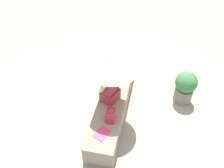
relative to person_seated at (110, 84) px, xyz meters
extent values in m
plane|color=#9E9384|center=(-0.12, 0.05, -0.81)|extent=(14.00, 14.00, 0.00)
cube|color=gray|center=(-0.12, 0.05, -0.60)|extent=(2.71, 0.53, 0.42)
cube|color=#992D38|center=(0.00, 0.00, -0.28)|extent=(0.42, 0.39, 0.22)
cube|color=#992D38|center=(0.00, 0.00, 0.07)|extent=(0.37, 0.31, 0.48)
sphere|color=beige|center=(0.00, 0.00, 0.41)|extent=(0.20, 0.20, 0.20)
cylinder|color=beige|center=(0.18, -0.08, 0.10)|extent=(0.14, 0.21, 0.32)
cylinder|color=beige|center=(-0.18, 0.08, 0.10)|extent=(0.14, 0.21, 0.32)
cylinder|color=#B7B7BC|center=(0.09, 0.06, 0.15)|extent=(0.02, 0.02, 1.07)
cone|color=#DBBC7F|center=(0.09, 0.06, 0.58)|extent=(0.94, 0.94, 0.21)
sphere|color=#B7B7BC|center=(0.09, 0.06, 0.70)|extent=(0.03, 0.03, 0.03)
cube|color=silver|center=(-1.02, 0.13, -0.26)|extent=(0.30, 0.12, 0.25)
torus|color=silver|center=(-1.02, 0.13, -0.13)|extent=(0.22, 0.22, 0.01)
cube|color=black|center=(-0.48, -0.04, -0.26)|extent=(0.29, 0.11, 0.26)
torus|color=black|center=(-0.48, -0.04, -0.11)|extent=(0.22, 0.22, 0.01)
cube|color=#B2333D|center=(0.51, 0.12, -0.26)|extent=(0.21, 0.16, 0.25)
torus|color=#B2333D|center=(0.51, 0.12, -0.13)|extent=(0.16, 0.16, 0.01)
cube|color=#D83866|center=(0.85, 0.04, -0.38)|extent=(0.34, 0.30, 0.01)
cylinder|color=gray|center=(-0.70, 1.47, -0.64)|extent=(0.38, 0.38, 0.34)
sphere|color=#3D7F42|center=(-0.70, 1.47, -0.29)|extent=(0.46, 0.46, 0.46)
camera|label=1|loc=(3.22, 0.72, 2.99)|focal=38.05mm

